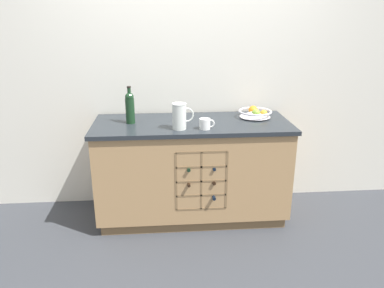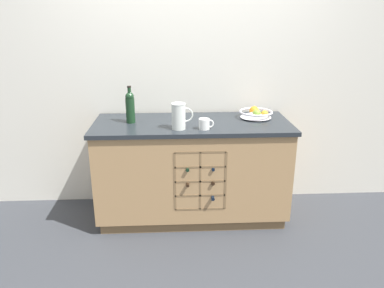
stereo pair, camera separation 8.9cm
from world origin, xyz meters
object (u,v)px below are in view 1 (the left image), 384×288
(white_pitcher, at_px, (180,116))
(ceramic_mug, at_px, (205,124))
(fruit_bowl, at_px, (255,113))
(standing_wine_bottle, at_px, (130,107))

(white_pitcher, relative_size, ceramic_mug, 1.71)
(white_pitcher, height_order, ceramic_mug, white_pitcher)
(fruit_bowl, xyz_separation_m, ceramic_mug, (-0.48, -0.32, 0.00))
(fruit_bowl, distance_m, ceramic_mug, 0.58)
(fruit_bowl, height_order, standing_wine_bottle, standing_wine_bottle)
(white_pitcher, xyz_separation_m, ceramic_mug, (0.20, -0.02, -0.07))
(fruit_bowl, xyz_separation_m, white_pitcher, (-0.69, -0.30, 0.07))
(ceramic_mug, bearing_deg, fruit_bowl, 33.25)
(fruit_bowl, relative_size, standing_wine_bottle, 0.95)
(ceramic_mug, bearing_deg, standing_wine_bottle, 159.62)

